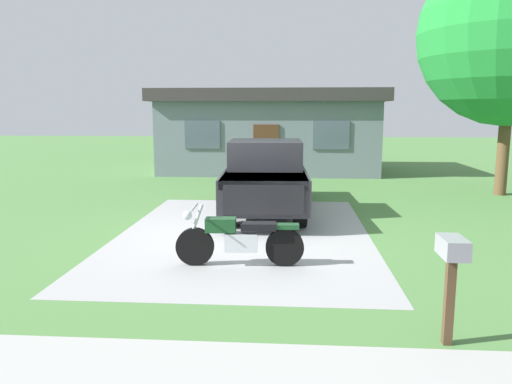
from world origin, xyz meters
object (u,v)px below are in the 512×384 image
Objects in this scene: motorcycle at (239,239)px; pickup_truck at (266,175)px; neighbor_house at (269,130)px; mailbox at (452,262)px.

pickup_truck reaches higher than motorcycle.
pickup_truck is at bearing 87.47° from motorcycle.
pickup_truck is at bearing -87.96° from neighbor_house.
pickup_truck is at bearing 108.21° from mailbox.
pickup_truck is 0.59× the size of neighbor_house.
mailbox is 16.78m from neighbor_house.
pickup_truck is 9.02m from neighbor_house.
motorcycle is at bearing -92.53° from pickup_truck.
motorcycle is 3.88m from mailbox.
neighbor_house is (-0.11, 13.77, 1.32)m from motorcycle.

